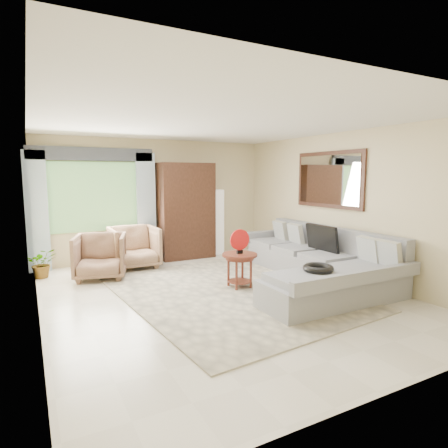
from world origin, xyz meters
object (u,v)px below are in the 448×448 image
tv_screen (322,238)px  armchair_left (100,256)px  potted_plant (42,263)px  armchair_right (134,247)px  coffee_table (240,270)px  floor_lamp (217,222)px  armoire (186,211)px  sectional_sofa (318,266)px

tv_screen → armchair_left: (-3.50, 1.82, -0.32)m
tv_screen → armchair_left: 3.96m
tv_screen → potted_plant: 5.04m
armchair_right → coffee_table: bearing=-60.8°
potted_plant → floor_lamp: floor_lamp is taller
armchair_right → armoire: size_ratio=0.44×
sectional_sofa → tv_screen: size_ratio=4.68×
armchair_right → armoire: bearing=17.7°
tv_screen → armoire: (-1.50, 2.69, 0.33)m
coffee_table → potted_plant: 3.58m
coffee_table → floor_lamp: 2.79m
tv_screen → armchair_right: bearing=140.4°
coffee_table → armchair_right: armchair_right is taller
coffee_table → armoire: (0.10, 2.54, 0.75)m
floor_lamp → armchair_left: bearing=-161.6°
floor_lamp → coffee_table: bearing=-109.1°
armchair_left → floor_lamp: size_ratio=0.59×
armchair_left → armoire: bearing=40.3°
tv_screen → potted_plant: size_ratio=1.40×
tv_screen → potted_plant: tv_screen is taller
sectional_sofa → armchair_right: size_ratio=3.77×
coffee_table → armchair_left: 2.53m
sectional_sofa → potted_plant: sectional_sofa is taller
armchair_left → armoire: (2.00, 0.87, 0.65)m
armchair_right → floor_lamp: 2.15m
potted_plant → armchair_right: bearing=-2.1°
floor_lamp → sectional_sofa: bearing=-81.7°
sectional_sofa → armoire: bearing=113.1°
sectional_sofa → potted_plant: size_ratio=6.53×
tv_screen → armchair_right: 3.62m
potted_plant → tv_screen: bearing=-28.0°
tv_screen → coffee_table: bearing=174.4°
armchair_left → floor_lamp: (2.80, 0.93, 0.35)m
tv_screen → armoire: size_ratio=0.35×
tv_screen → coffee_table: tv_screen is taller
coffee_table → armchair_left: size_ratio=0.65×
sectional_sofa → coffee_table: size_ratio=6.05×
coffee_table → tv_screen: bearing=-5.6°
potted_plant → armchair_left: bearing=-29.9°
tv_screen → armchair_right: tv_screen is taller
tv_screen → potted_plant: bearing=152.0°
coffee_table → armoire: armoire is taller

